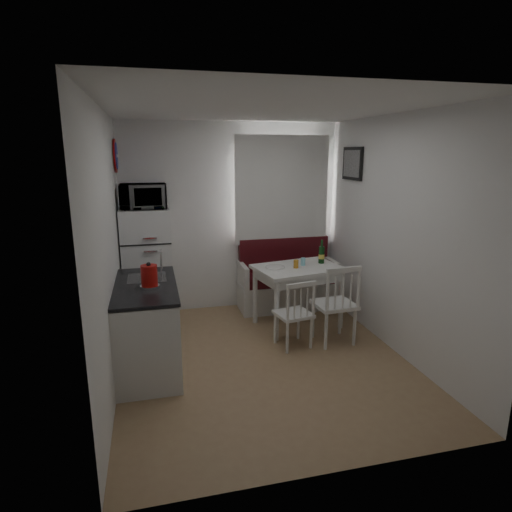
{
  "coord_description": "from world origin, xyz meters",
  "views": [
    {
      "loc": [
        -1.1,
        -4.1,
        2.19
      ],
      "look_at": [
        0.04,
        0.5,
        1.04
      ],
      "focal_mm": 30.0,
      "sensor_mm": 36.0,
      "label": 1
    }
  ],
  "objects_px": {
    "kettle": "(149,276)",
    "dining_table": "(298,273)",
    "kitchen_counter": "(148,325)",
    "fridge": "(148,267)",
    "chair_left": "(296,307)",
    "chair_right": "(338,296)",
    "wine_bottle": "(322,252)",
    "microwave": "(143,196)",
    "bench": "(287,285)"
  },
  "relations": [
    {
      "from": "kettle",
      "to": "dining_table",
      "type": "bearing_deg",
      "value": 24.22
    },
    {
      "from": "kitchen_counter",
      "to": "fridge",
      "type": "height_order",
      "value": "fridge"
    },
    {
      "from": "chair_left",
      "to": "chair_right",
      "type": "distance_m",
      "value": 0.51
    },
    {
      "from": "fridge",
      "to": "kitchen_counter",
      "type": "bearing_deg",
      "value": -90.9
    },
    {
      "from": "kitchen_counter",
      "to": "fridge",
      "type": "relative_size",
      "value": 0.87
    },
    {
      "from": "kitchen_counter",
      "to": "chair_right",
      "type": "distance_m",
      "value": 2.12
    },
    {
      "from": "dining_table",
      "to": "chair_left",
      "type": "bearing_deg",
      "value": -121.7
    },
    {
      "from": "chair_right",
      "to": "wine_bottle",
      "type": "height_order",
      "value": "wine_bottle"
    },
    {
      "from": "dining_table",
      "to": "microwave",
      "type": "height_order",
      "value": "microwave"
    },
    {
      "from": "fridge",
      "to": "wine_bottle",
      "type": "height_order",
      "value": "fridge"
    },
    {
      "from": "chair_left",
      "to": "wine_bottle",
      "type": "relative_size",
      "value": 1.42
    },
    {
      "from": "microwave",
      "to": "bench",
      "type": "bearing_deg",
      "value": 4.81
    },
    {
      "from": "dining_table",
      "to": "fridge",
      "type": "height_order",
      "value": "fridge"
    },
    {
      "from": "bench",
      "to": "microwave",
      "type": "relative_size",
      "value": 2.51
    },
    {
      "from": "chair_right",
      "to": "fridge",
      "type": "xyz_separation_m",
      "value": [
        -2.1,
        1.24,
        0.16
      ]
    },
    {
      "from": "chair_right",
      "to": "microwave",
      "type": "height_order",
      "value": "microwave"
    },
    {
      "from": "chair_left",
      "to": "chair_right",
      "type": "relative_size",
      "value": 0.85
    },
    {
      "from": "wine_bottle",
      "to": "kitchen_counter",
      "type": "bearing_deg",
      "value": -160.87
    },
    {
      "from": "chair_left",
      "to": "fridge",
      "type": "xyz_separation_m",
      "value": [
        -1.6,
        1.23,
        0.26
      ]
    },
    {
      "from": "chair_left",
      "to": "kitchen_counter",
      "type": "bearing_deg",
      "value": 170.08
    },
    {
      "from": "bench",
      "to": "chair_left",
      "type": "height_order",
      "value": "bench"
    },
    {
      "from": "kettle",
      "to": "chair_right",
      "type": "bearing_deg",
      "value": 4.14
    },
    {
      "from": "fridge",
      "to": "wine_bottle",
      "type": "distance_m",
      "value": 2.26
    },
    {
      "from": "dining_table",
      "to": "bench",
      "type": "bearing_deg",
      "value": 72.93
    },
    {
      "from": "bench",
      "to": "dining_table",
      "type": "height_order",
      "value": "bench"
    },
    {
      "from": "microwave",
      "to": "dining_table",
      "type": "bearing_deg",
      "value": -15.82
    },
    {
      "from": "microwave",
      "to": "kitchen_counter",
      "type": "bearing_deg",
      "value": -90.94
    },
    {
      "from": "dining_table",
      "to": "fridge",
      "type": "bearing_deg",
      "value": 152.0
    },
    {
      "from": "dining_table",
      "to": "chair_right",
      "type": "distance_m",
      "value": 0.72
    },
    {
      "from": "fridge",
      "to": "wine_bottle",
      "type": "relative_size",
      "value": 4.89
    },
    {
      "from": "chair_left",
      "to": "microwave",
      "type": "height_order",
      "value": "microwave"
    },
    {
      "from": "chair_right",
      "to": "kettle",
      "type": "distance_m",
      "value": 2.12
    },
    {
      "from": "bench",
      "to": "chair_right",
      "type": "xyz_separation_m",
      "value": [
        0.17,
        -1.36,
        0.26
      ]
    },
    {
      "from": "bench",
      "to": "wine_bottle",
      "type": "height_order",
      "value": "wine_bottle"
    },
    {
      "from": "kitchen_counter",
      "to": "fridge",
      "type": "distance_m",
      "value": 1.28
    },
    {
      "from": "dining_table",
      "to": "chair_left",
      "type": "distance_m",
      "value": 0.73
    },
    {
      "from": "kitchen_counter",
      "to": "dining_table",
      "type": "relative_size",
      "value": 1.13
    },
    {
      "from": "bench",
      "to": "chair_right",
      "type": "relative_size",
      "value": 2.69
    },
    {
      "from": "chair_left",
      "to": "kettle",
      "type": "height_order",
      "value": "kettle"
    },
    {
      "from": "fridge",
      "to": "wine_bottle",
      "type": "xyz_separation_m",
      "value": [
        2.2,
        -0.47,
        0.19
      ]
    },
    {
      "from": "dining_table",
      "to": "chair_right",
      "type": "xyz_separation_m",
      "value": [
        0.25,
        -0.67,
        -0.1
      ]
    },
    {
      "from": "chair_left",
      "to": "fridge",
      "type": "relative_size",
      "value": 0.29
    },
    {
      "from": "kitchen_counter",
      "to": "bench",
      "type": "distance_m",
      "value": 2.38
    },
    {
      "from": "chair_left",
      "to": "wine_bottle",
      "type": "bearing_deg",
      "value": 40.96
    },
    {
      "from": "chair_right",
      "to": "wine_bottle",
      "type": "relative_size",
      "value": 1.67
    },
    {
      "from": "microwave",
      "to": "wine_bottle",
      "type": "xyz_separation_m",
      "value": [
        2.2,
        -0.42,
        -0.72
      ]
    },
    {
      "from": "bench",
      "to": "chair_right",
      "type": "distance_m",
      "value": 1.39
    },
    {
      "from": "fridge",
      "to": "chair_left",
      "type": "bearing_deg",
      "value": -37.49
    },
    {
      "from": "fridge",
      "to": "bench",
      "type": "bearing_deg",
      "value": 3.33
    },
    {
      "from": "kitchen_counter",
      "to": "fridge",
      "type": "bearing_deg",
      "value": 89.1
    }
  ]
}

